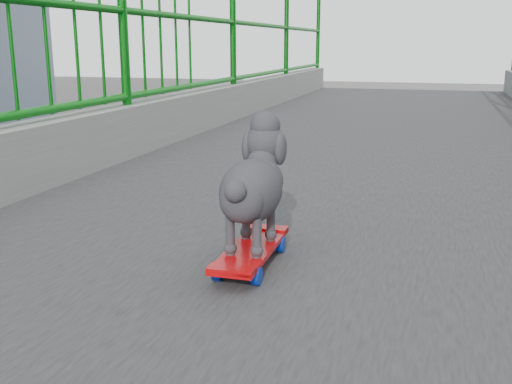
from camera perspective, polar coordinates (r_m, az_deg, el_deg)
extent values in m
cylinder|color=#0C6F13|center=(7.50, 2.92, 15.37)|extent=(0.06, 0.06, 1.10)
cube|color=red|center=(1.83, -0.45, -5.48)|extent=(0.14, 0.45, 0.01)
cube|color=#99999E|center=(1.71, -1.82, -7.53)|extent=(0.08, 0.03, 0.02)
cylinder|color=#082AAF|center=(1.73, -3.64, -7.62)|extent=(0.02, 0.05, 0.05)
sphere|color=yellow|center=(1.73, -3.64, -7.62)|extent=(0.02, 0.02, 0.02)
cylinder|color=#082AAF|center=(1.69, 0.04, -8.03)|extent=(0.02, 0.05, 0.05)
sphere|color=yellow|center=(1.69, 0.04, -8.03)|extent=(0.02, 0.02, 0.02)
cube|color=#99999E|center=(1.96, 0.73, -4.61)|extent=(0.08, 0.03, 0.02)
cylinder|color=#082AAF|center=(1.98, -0.87, -4.72)|extent=(0.02, 0.05, 0.05)
sphere|color=yellow|center=(1.98, -0.87, -4.72)|extent=(0.02, 0.02, 0.02)
cylinder|color=#082AAF|center=(1.95, 2.35, -5.01)|extent=(0.02, 0.05, 0.05)
sphere|color=yellow|center=(1.95, 2.35, -5.01)|extent=(0.02, 0.02, 0.02)
ellipsoid|color=#2E2C31|center=(1.78, -0.46, 0.10)|extent=(0.18, 0.28, 0.19)
sphere|color=#2E2C31|center=(1.90, 0.88, 4.75)|extent=(0.13, 0.13, 0.13)
sphere|color=black|center=(1.98, 1.51, 4.66)|extent=(0.02, 0.02, 0.02)
sphere|color=#2E2C31|center=(1.63, -2.00, 0.09)|extent=(0.06, 0.06, 0.06)
cylinder|color=#2E2C31|center=(1.89, -0.95, -2.71)|extent=(0.03, 0.03, 0.12)
cylinder|color=#2E2C31|center=(1.87, 1.42, -2.91)|extent=(0.03, 0.03, 0.12)
cylinder|color=#2E2C31|center=(1.75, -2.47, -4.14)|extent=(0.03, 0.03, 0.12)
cylinder|color=#2E2C31|center=(1.72, 0.09, -4.37)|extent=(0.03, 0.03, 0.12)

